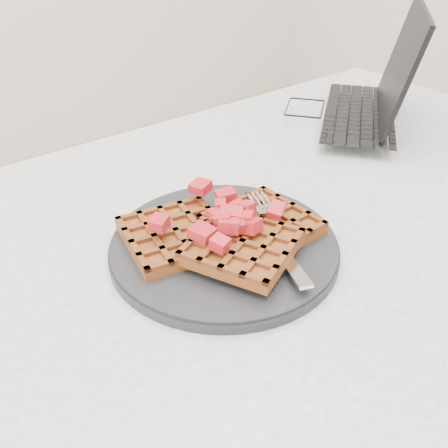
% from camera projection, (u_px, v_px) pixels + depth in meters
% --- Properties ---
extents(table, '(1.20, 0.80, 0.75)m').
position_uv_depth(table, '(292.00, 287.00, 0.72)').
color(table, silver).
rests_on(table, ground).
extents(plate, '(0.28, 0.28, 0.02)m').
position_uv_depth(plate, '(224.00, 246.00, 0.60)').
color(plate, black).
rests_on(plate, table).
extents(waffles, '(0.22, 0.21, 0.03)m').
position_uv_depth(waffles, '(226.00, 234.00, 0.59)').
color(waffles, brown).
rests_on(waffles, plate).
extents(strawberry_pile, '(0.15, 0.15, 0.02)m').
position_uv_depth(strawberry_pile, '(224.00, 214.00, 0.57)').
color(strawberry_pile, '#96000A').
rests_on(strawberry_pile, waffles).
extents(fork, '(0.09, 0.18, 0.02)m').
position_uv_depth(fork, '(274.00, 238.00, 0.59)').
color(fork, silver).
rests_on(fork, plate).
extents(laptop, '(0.37, 0.36, 0.21)m').
position_uv_depth(laptop, '(348.00, 104.00, 0.92)').
color(laptop, black).
rests_on(laptop, table).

